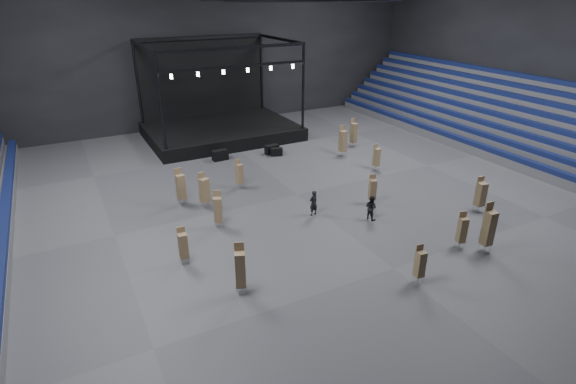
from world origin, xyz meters
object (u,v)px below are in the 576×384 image
stage (218,121)px  chair_stack_8 (181,186)px  chair_stack_1 (183,245)px  chair_stack_6 (489,227)px  chair_stack_5 (204,189)px  chair_stack_9 (420,263)px  chair_stack_11 (343,140)px  chair_stack_12 (377,157)px  chair_stack_4 (218,209)px  crew_member (371,207)px  flight_case_left (220,155)px  chair_stack_2 (462,229)px  flight_case_mid (276,152)px  chair_stack_0 (240,269)px  chair_stack_7 (481,194)px  flight_case_right (272,149)px  chair_stack_3 (372,189)px  chair_stack_13 (240,174)px  chair_stack_10 (354,132)px  man_center (313,203)px

stage → chair_stack_8: (-7.69, -13.89, -0.11)m
chair_stack_1 → chair_stack_6: 16.61m
chair_stack_5 → chair_stack_9: 14.74m
chair_stack_11 → chair_stack_12: (0.49, -4.12, -0.27)m
chair_stack_4 → crew_member: (8.95, -3.45, -0.45)m
flight_case_left → chair_stack_2: 21.21m
stage → chair_stack_11: bearing=-55.3°
flight_case_left → flight_case_mid: flight_case_left is taller
chair_stack_8 → chair_stack_0: bearing=-97.6°
chair_stack_7 → chair_stack_11: 13.39m
chair_stack_7 → chair_stack_11: bearing=103.8°
chair_stack_2 → chair_stack_4: 14.23m
flight_case_left → flight_case_right: (4.64, -0.64, -0.04)m
chair_stack_0 → chair_stack_12: bearing=51.9°
chair_stack_3 → chair_stack_8: bearing=170.6°
flight_case_mid → chair_stack_0: bearing=-121.4°
chair_stack_5 → chair_stack_6: bearing=-67.0°
chair_stack_4 → flight_case_left: bearing=92.4°
chair_stack_0 → chair_stack_1: (-1.69, 3.81, -0.26)m
crew_member → chair_stack_6: bearing=-167.5°
stage → chair_stack_6: stage is taller
chair_stack_0 → crew_member: bearing=37.6°
chair_stack_0 → chair_stack_13: size_ratio=1.22×
stage → chair_stack_1: size_ratio=6.55×
chair_stack_0 → chair_stack_6: size_ratio=0.92×
chair_stack_7 → chair_stack_5: bearing=156.4°
crew_member → chair_stack_0: bearing=92.1°
chair_stack_4 → chair_stack_10: 18.73m
man_center → chair_stack_13: bearing=-78.8°
chair_stack_11 → chair_stack_9: bearing=-118.2°
chair_stack_12 → crew_member: (-5.64, -6.69, -0.33)m
flight_case_mid → chair_stack_0: (-10.29, -16.84, 1.04)m
chair_stack_7 → crew_member: 7.39m
chair_stack_0 → chair_stack_6: chair_stack_6 is taller
flight_case_right → chair_stack_11: 6.32m
chair_stack_1 → chair_stack_9: (9.88, -7.11, -0.03)m
stage → chair_stack_8: 15.88m
chair_stack_4 → chair_stack_8: (-1.09, 4.30, 0.09)m
chair_stack_12 → chair_stack_4: bearing=176.4°
stage → chair_stack_9: bearing=-89.4°
chair_stack_0 → flight_case_mid: bearing=78.4°
chair_stack_13 → chair_stack_0: bearing=-126.1°
chair_stack_8 → chair_stack_12: 15.72m
chair_stack_2 → chair_stack_13: chair_stack_13 is taller
chair_stack_8 → man_center: (7.09, -5.57, -0.48)m
flight_case_right → chair_stack_10: 7.82m
chair_stack_4 → chair_stack_6: (12.23, -9.57, 0.25)m
chair_stack_11 → chair_stack_2: bearing=-105.6°
man_center → crew_member: 3.67m
flight_case_right → chair_stack_1: size_ratio=0.57×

